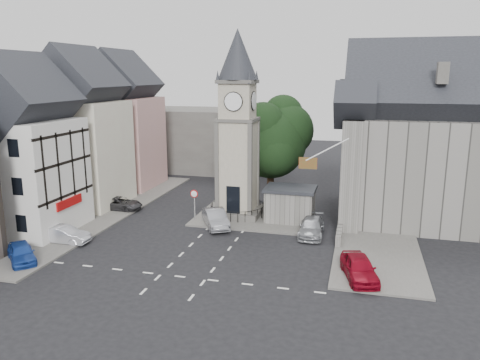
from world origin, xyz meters
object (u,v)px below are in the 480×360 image
(clock_tower, at_px, (238,126))
(car_east_red, at_px, (359,268))
(pedestrian, at_px, (349,218))
(stone_shelter, at_px, (290,205))
(car_west_blue, at_px, (21,253))

(clock_tower, distance_m, car_east_red, 17.05)
(pedestrian, bearing_deg, clock_tower, -26.12)
(stone_shelter, height_order, pedestrian, stone_shelter)
(car_west_blue, xyz_separation_m, car_east_red, (22.26, 3.00, 0.10))
(pedestrian, bearing_deg, stone_shelter, -27.57)
(clock_tower, height_order, car_east_red, clock_tower)
(clock_tower, distance_m, pedestrian, 12.21)
(car_east_red, relative_size, pedestrian, 2.33)
(clock_tower, distance_m, car_west_blue, 19.59)
(stone_shelter, height_order, car_east_red, stone_shelter)
(stone_shelter, relative_size, car_west_blue, 1.11)
(stone_shelter, bearing_deg, car_west_blue, -140.37)
(car_west_blue, relative_size, pedestrian, 2.04)
(car_east_red, bearing_deg, pedestrian, 81.27)
(car_west_blue, bearing_deg, pedestrian, -15.39)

